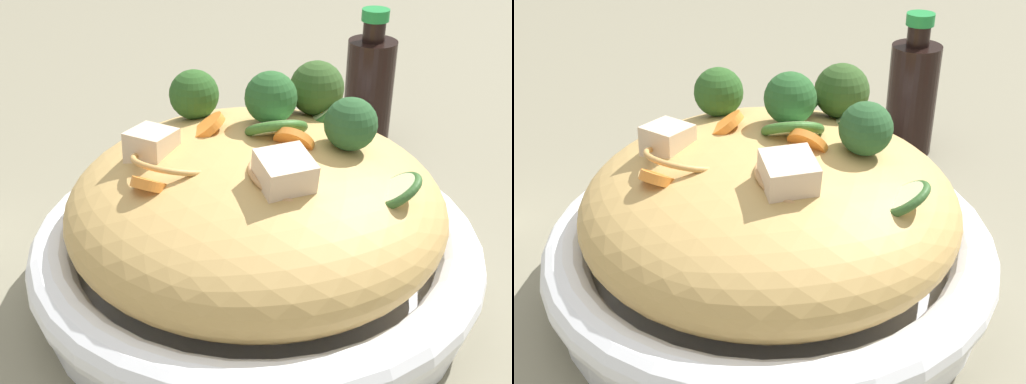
{
  "view_description": "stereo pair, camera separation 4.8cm",
  "coord_description": "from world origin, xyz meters",
  "views": [
    {
      "loc": [
        0.39,
        0.12,
        0.32
      ],
      "look_at": [
        0.0,
        0.0,
        0.08
      ],
      "focal_mm": 46.7,
      "sensor_mm": 36.0,
      "label": 1
    },
    {
      "loc": [
        0.38,
        0.17,
        0.32
      ],
      "look_at": [
        0.0,
        0.0,
        0.08
      ],
      "focal_mm": 46.7,
      "sensor_mm": 36.0,
      "label": 2
    }
  ],
  "objects": [
    {
      "name": "soy_sauce_bottle",
      "position": [
        -0.27,
        0.04,
        0.06
      ],
      "size": [
        0.05,
        0.05,
        0.15
      ],
      "color": "black",
      "rests_on": "ground_plane"
    },
    {
      "name": "zucchini_slices",
      "position": [
        -0.04,
        0.03,
        0.12
      ],
      "size": [
        0.13,
        0.15,
        0.04
      ],
      "color": "beige",
      "rests_on": "serving_bowl"
    },
    {
      "name": "chicken_chunks",
      "position": [
        0.04,
        -0.01,
        0.12
      ],
      "size": [
        0.06,
        0.14,
        0.03
      ],
      "color": "beige",
      "rests_on": "serving_bowl"
    },
    {
      "name": "broccoli_florets",
      "position": [
        -0.05,
        0.01,
        0.13
      ],
      "size": [
        0.11,
        0.17,
        0.06
      ],
      "color": "#A3BB76",
      "rests_on": "serving_bowl"
    },
    {
      "name": "noodle_heap",
      "position": [
        0.0,
        -0.0,
        0.07
      ],
      "size": [
        0.27,
        0.27,
        0.1
      ],
      "color": "tan",
      "rests_on": "serving_bowl"
    },
    {
      "name": "serving_bowl",
      "position": [
        0.0,
        0.0,
        0.03
      ],
      "size": [
        0.33,
        0.33,
        0.06
      ],
      "color": "white",
      "rests_on": "ground_plane"
    },
    {
      "name": "carrot_coins",
      "position": [
        -0.02,
        0.0,
        0.12
      ],
      "size": [
        0.17,
        0.13,
        0.04
      ],
      "color": "orange",
      "rests_on": "serving_bowl"
    },
    {
      "name": "ground_plane",
      "position": [
        0.0,
        0.0,
        0.0
      ],
      "size": [
        3.0,
        3.0,
        0.0
      ],
      "primitive_type": "plane",
      "color": "#736E59"
    }
  ]
}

